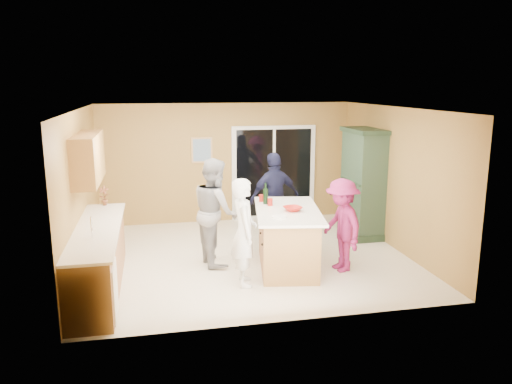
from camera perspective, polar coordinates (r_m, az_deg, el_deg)
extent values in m
plane|color=silver|center=(8.91, -0.82, -7.42)|extent=(5.50, 5.50, 0.00)
cube|color=white|center=(8.40, -0.87, 9.52)|extent=(5.50, 5.00, 0.10)
cube|color=tan|center=(10.99, -3.33, 3.34)|extent=(5.50, 0.10, 2.60)
cube|color=tan|center=(6.19, 3.56, -3.72)|extent=(5.50, 0.10, 2.60)
cube|color=tan|center=(8.49, -19.39, 0.00)|extent=(0.10, 5.00, 2.60)
cube|color=tan|center=(9.46, 15.73, 1.45)|extent=(0.10, 5.00, 2.60)
cube|color=#A1673E|center=(7.82, -17.58, -7.39)|extent=(0.60, 3.00, 0.90)
cube|color=white|center=(6.81, -18.35, -10.86)|extent=(0.62, 0.60, 0.72)
cube|color=silver|center=(7.67, -17.69, -4.08)|extent=(0.65, 3.05, 0.04)
cylinder|color=silver|center=(7.15, -18.29, -3.88)|extent=(0.02, 0.02, 0.30)
cube|color=#A1673E|center=(8.18, -18.63, 3.70)|extent=(0.35, 1.60, 0.75)
cube|color=white|center=(11.20, 2.04, 2.23)|extent=(1.90, 0.05, 2.10)
cube|color=black|center=(11.19, 2.05, 2.22)|extent=(1.70, 0.03, 1.94)
cube|color=white|center=(11.18, 2.06, 2.21)|extent=(0.06, 0.04, 1.94)
cube|color=silver|center=(11.22, 2.81, 1.98)|extent=(0.02, 0.03, 0.12)
cube|color=tan|center=(10.86, -6.21, 4.78)|extent=(0.46, 0.03, 0.56)
cube|color=#4C669F|center=(10.85, -6.21, 4.78)|extent=(0.38, 0.02, 0.48)
cube|color=#A1673E|center=(8.31, 3.58, -5.47)|extent=(1.13, 1.79, 0.95)
cube|color=silver|center=(8.17, 3.62, -2.15)|extent=(1.33, 2.03, 0.04)
cube|color=black|center=(8.45, 3.54, -8.18)|extent=(1.03, 1.70, 0.11)
cube|color=#213624|center=(10.40, 11.89, -4.41)|extent=(0.60, 1.13, 0.13)
cube|color=#36513D|center=(10.16, 12.13, 1.00)|extent=(0.53, 1.06, 2.00)
cube|color=#213624|center=(10.01, 12.40, 6.86)|extent=(0.62, 1.17, 0.09)
imported|color=silver|center=(7.51, -1.37, -4.61)|extent=(0.43, 0.62, 1.65)
imported|color=#9F9FA1|center=(8.42, -4.69, -2.23)|extent=(0.80, 0.97, 1.80)
imported|color=#171732|center=(9.48, 2.15, -0.71)|extent=(1.10, 0.67, 1.75)
imported|color=#891D5C|center=(8.21, 9.77, -3.76)|extent=(0.70, 1.05, 1.52)
imported|color=#A81B12|center=(8.08, 4.20, -1.92)|extent=(0.35, 0.35, 0.07)
imported|color=red|center=(9.01, -16.99, -0.39)|extent=(0.18, 0.13, 0.34)
cylinder|color=#A81B12|center=(8.41, 1.63, -1.14)|extent=(0.10, 0.10, 0.12)
cylinder|color=#A81B12|center=(8.68, 0.62, -0.71)|extent=(0.10, 0.10, 0.12)
cylinder|color=black|center=(8.50, 1.10, -0.50)|extent=(0.08, 0.08, 0.26)
cylinder|color=black|center=(8.46, 1.11, 0.71)|extent=(0.03, 0.03, 0.10)
cylinder|color=white|center=(7.69, 2.68, -2.83)|extent=(0.31, 0.31, 0.02)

